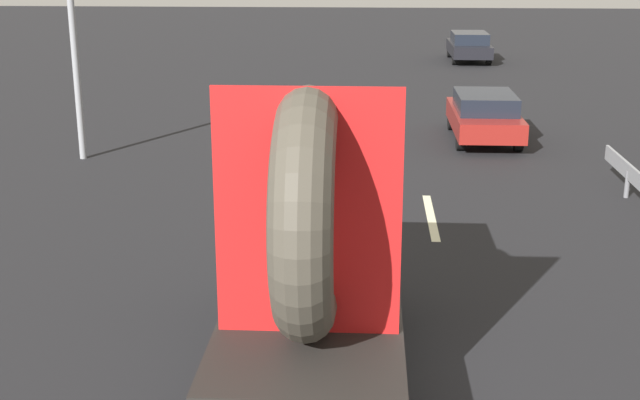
# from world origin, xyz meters

# --- Properties ---
(ground_plane) EXTENTS (120.00, 120.00, 0.00)m
(ground_plane) POSITION_xyz_m (0.00, 0.00, 0.00)
(ground_plane) COLOR black
(flatbed_truck) EXTENTS (2.02, 5.09, 3.69)m
(flatbed_truck) POSITION_xyz_m (-0.22, -0.07, 1.72)
(flatbed_truck) COLOR black
(flatbed_truck) RESTS_ON ground_plane
(distant_sedan) EXTENTS (1.65, 3.85, 1.26)m
(distant_sedan) POSITION_xyz_m (3.40, 12.52, 0.67)
(distant_sedan) COLOR black
(distant_sedan) RESTS_ON ground_plane
(lane_dash_left_far) EXTENTS (0.16, 2.02, 0.01)m
(lane_dash_left_far) POSITION_xyz_m (-2.03, 5.84, 0.00)
(lane_dash_left_far) COLOR beige
(lane_dash_left_far) RESTS_ON ground_plane
(lane_dash_right_far) EXTENTS (0.16, 2.83, 0.01)m
(lane_dash_right_far) POSITION_xyz_m (1.59, 5.81, 0.00)
(lane_dash_right_far) COLOR beige
(lane_dash_right_far) RESTS_ON ground_plane
(oncoming_car) EXTENTS (1.65, 3.85, 1.26)m
(oncoming_car) POSITION_xyz_m (4.70, 28.19, 0.67)
(oncoming_car) COLOR black
(oncoming_car) RESTS_ON ground_plane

